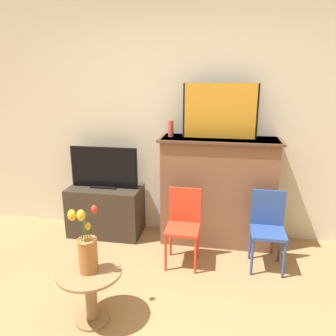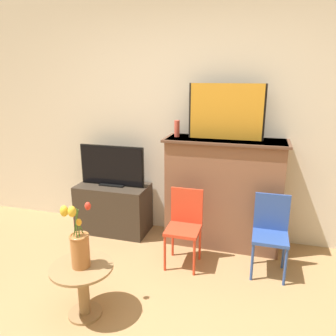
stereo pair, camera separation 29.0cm
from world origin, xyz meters
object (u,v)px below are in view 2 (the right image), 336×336
at_px(painting, 226,112).
at_px(tv_monitor, 112,166).
at_px(chair_blue, 271,229).
at_px(vase_tulips, 79,245).
at_px(chair_red, 185,222).

relative_size(painting, tv_monitor, 0.98).
distance_m(chair_blue, vase_tulips, 1.70).
bearing_deg(painting, chair_blue, -40.28).
xyz_separation_m(tv_monitor, chair_red, (0.96, -0.45, -0.36)).
bearing_deg(painting, chair_red, -120.77).
height_order(chair_red, chair_blue, same).
bearing_deg(chair_blue, vase_tulips, -143.33).
xyz_separation_m(painting, chair_red, (-0.29, -0.49, -1.01)).
xyz_separation_m(chair_red, vase_tulips, (-0.57, -0.94, 0.17)).
height_order(tv_monitor, chair_red, tv_monitor).
bearing_deg(tv_monitor, vase_tulips, -74.25).
bearing_deg(tv_monitor, painting, 1.92).
height_order(chair_red, vase_tulips, vase_tulips).
bearing_deg(vase_tulips, chair_red, 58.98).
xyz_separation_m(painting, chair_blue, (0.50, -0.42, -1.01)).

